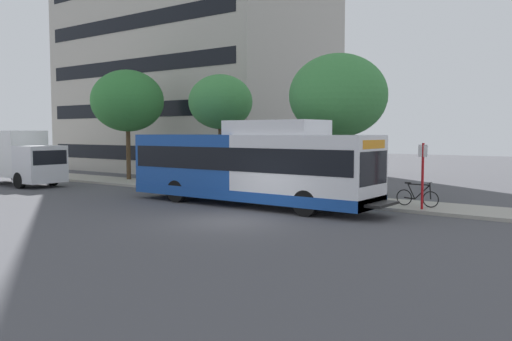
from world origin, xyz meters
TOP-DOWN VIEW (x-y plane):
  - ground_plane at (0.00, 8.00)m, footprint 120.00×120.00m
  - sidewalk_curb at (7.00, 6.00)m, footprint 3.00×56.00m
  - transit_bus at (3.54, 1.99)m, footprint 2.58×12.25m
  - bus_stop_sign_pole at (5.94, -4.70)m, footprint 0.10×0.36m
  - bicycle_parked at (6.61, -4.27)m, footprint 0.52×1.76m
  - street_tree_near_stop at (7.87, 0.07)m, footprint 4.61×4.61m
  - street_tree_mid_block at (7.87, 7.33)m, footprint 3.54×3.54m
  - street_tree_far_block at (7.80, 15.07)m, footprint 4.61×4.61m
  - box_truck_background at (2.26, 18.71)m, footprint 2.32×7.01m
  - lattice_comm_tower at (23.44, 36.42)m, footprint 1.10×1.10m

SIDE VIEW (x-z plane):
  - ground_plane at x=0.00m, z-range 0.00..0.00m
  - sidewalk_curb at x=7.00m, z-range 0.00..0.14m
  - bicycle_parked at x=6.61m, z-range 0.05..1.07m
  - bus_stop_sign_pole at x=5.94m, z-range 0.35..2.95m
  - transit_bus at x=3.54m, z-range -0.12..3.53m
  - box_truck_background at x=2.26m, z-range 0.12..3.37m
  - street_tree_mid_block at x=7.87m, z-range 1.71..7.91m
  - street_tree_near_stop at x=7.87m, z-range 1.52..8.22m
  - street_tree_far_block at x=7.80m, z-range 1.66..8.64m
  - lattice_comm_tower at x=23.44m, z-range -5.20..26.28m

